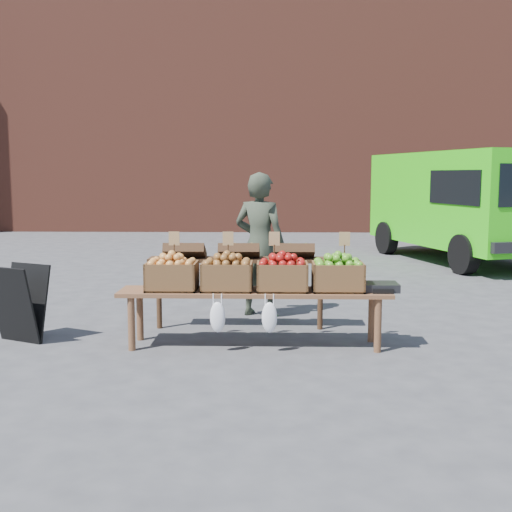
# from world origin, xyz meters

# --- Properties ---
(ground) EXTENTS (80.00, 80.00, 0.00)m
(ground) POSITION_xyz_m (0.00, 0.00, 0.00)
(ground) COLOR #454447
(brick_building) EXTENTS (24.00, 4.00, 10.00)m
(brick_building) POSITION_xyz_m (0.00, 15.00, 5.00)
(brick_building) COLOR brown
(brick_building) RESTS_ON ground
(delivery_van) EXTENTS (3.43, 5.19, 2.14)m
(delivery_van) POSITION_xyz_m (3.57, 6.72, 1.07)
(delivery_van) COLOR #2ED812
(delivery_van) RESTS_ON ground
(vendor) EXTENTS (0.74, 0.62, 1.74)m
(vendor) POSITION_xyz_m (-0.37, 1.68, 0.87)
(vendor) COLOR #323A2C
(vendor) RESTS_ON ground
(chalkboard_sign) EXTENTS (0.61, 0.49, 0.81)m
(chalkboard_sign) POSITION_xyz_m (-2.81, 0.39, 0.40)
(chalkboard_sign) COLOR black
(chalkboard_sign) RESTS_ON ground
(back_table) EXTENTS (2.10, 0.44, 1.04)m
(back_table) POSITION_xyz_m (-0.59, 1.00, 0.52)
(back_table) COLOR #3D2616
(back_table) RESTS_ON ground
(display_bench) EXTENTS (2.70, 0.56, 0.57)m
(display_bench) POSITION_xyz_m (-0.39, 0.28, 0.28)
(display_bench) COLOR brown
(display_bench) RESTS_ON ground
(crate_golden_apples) EXTENTS (0.50, 0.40, 0.28)m
(crate_golden_apples) POSITION_xyz_m (-1.22, 0.28, 0.71)
(crate_golden_apples) COLOR #B19339
(crate_golden_apples) RESTS_ON display_bench
(crate_russet_pears) EXTENTS (0.50, 0.40, 0.28)m
(crate_russet_pears) POSITION_xyz_m (-0.67, 0.28, 0.71)
(crate_russet_pears) COLOR #945D26
(crate_russet_pears) RESTS_ON display_bench
(crate_red_apples) EXTENTS (0.50, 0.40, 0.28)m
(crate_red_apples) POSITION_xyz_m (-0.12, 0.28, 0.71)
(crate_red_apples) COLOR maroon
(crate_red_apples) RESTS_ON display_bench
(crate_green_apples) EXTENTS (0.50, 0.40, 0.28)m
(crate_green_apples) POSITION_xyz_m (0.43, 0.28, 0.71)
(crate_green_apples) COLOR #388116
(crate_green_apples) RESTS_ON display_bench
(weighing_scale) EXTENTS (0.34, 0.30, 0.08)m
(weighing_scale) POSITION_xyz_m (0.86, 0.28, 0.61)
(weighing_scale) COLOR black
(weighing_scale) RESTS_ON display_bench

